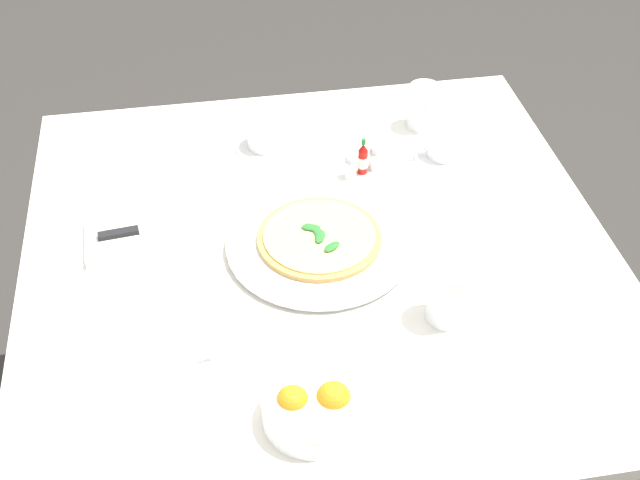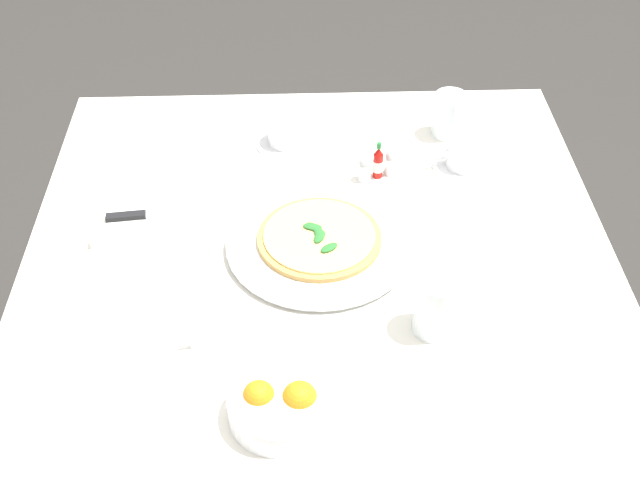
{
  "view_description": "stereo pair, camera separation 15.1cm",
  "coord_description": "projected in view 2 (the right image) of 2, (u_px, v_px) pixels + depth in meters",
  "views": [
    {
      "loc": [
        -0.19,
        -1.12,
        1.78
      ],
      "look_at": [
        0.0,
        -0.0,
        0.77
      ],
      "focal_mm": 45.98,
      "sensor_mm": 36.0,
      "label": 1
    },
    {
      "loc": [
        -0.04,
        -1.14,
        1.78
      ],
      "look_at": [
        0.0,
        -0.0,
        0.77
      ],
      "focal_mm": 45.98,
      "sensor_mm": 36.0,
      "label": 2
    }
  ],
  "objects": [
    {
      "name": "water_glass_far_right",
      "position": [
        449.0,
        117.0,
        1.78
      ],
      "size": [
        0.07,
        0.07,
        0.1
      ],
      "color": "white",
      "rests_on": "dining_table"
    },
    {
      "name": "citrus_bowl",
      "position": [
        279.0,
        405.0,
        1.22
      ],
      "size": [
        0.15,
        0.15,
        0.06
      ],
      "color": "white",
      "rests_on": "dining_table"
    },
    {
      "name": "pizza",
      "position": [
        321.0,
        239.0,
        1.51
      ],
      "size": [
        0.23,
        0.23,
        0.02
      ],
      "color": "tan",
      "rests_on": "pizza_plate"
    },
    {
      "name": "coffee_cup_right_edge",
      "position": [
        286.0,
        134.0,
        1.76
      ],
      "size": [
        0.13,
        0.13,
        0.06
      ],
      "color": "white",
      "rests_on": "dining_table"
    },
    {
      "name": "dining_table",
      "position": [
        319.0,
        298.0,
        1.62
      ],
      "size": [
        1.09,
        1.09,
        0.75
      ],
      "color": "white",
      "rests_on": "ground_plane"
    },
    {
      "name": "salt_shaker",
      "position": [
        391.0,
        163.0,
        1.69
      ],
      "size": [
        0.03,
        0.03,
        0.06
      ],
      "color": "white",
      "rests_on": "dining_table"
    },
    {
      "name": "pepper_shaker",
      "position": [
        365.0,
        170.0,
        1.67
      ],
      "size": [
        0.03,
        0.03,
        0.06
      ],
      "color": "white",
      "rests_on": "dining_table"
    },
    {
      "name": "ground_plane",
      "position": [
        320.0,
        474.0,
        2.03
      ],
      "size": [
        8.0,
        8.0,
        0.0
      ],
      "primitive_type": "plane",
      "color": "#33302D"
    },
    {
      "name": "dinner_knife",
      "position": [
        153.0,
        214.0,
        1.56
      ],
      "size": [
        0.2,
        0.04,
        0.01
      ],
      "rotation": [
        0.0,
        0.0,
        0.11
      ],
      "color": "silver",
      "rests_on": "napkin_folded"
    },
    {
      "name": "pizza_plate",
      "position": [
        321.0,
        244.0,
        1.52
      ],
      "size": [
        0.35,
        0.35,
        0.02
      ],
      "color": "white",
      "rests_on": "dining_table"
    },
    {
      "name": "menu_card",
      "position": [
        216.0,
        329.0,
        1.33
      ],
      "size": [
        0.09,
        0.03,
        0.06
      ],
      "rotation": [
        0.0,
        0.0,
        0.32
      ],
      "color": "white",
      "rests_on": "dining_table"
    },
    {
      "name": "water_glass_back_corner",
      "position": [
        436.0,
        308.0,
        1.34
      ],
      "size": [
        0.07,
        0.07,
        0.11
      ],
      "color": "white",
      "rests_on": "dining_table"
    },
    {
      "name": "hot_sauce_bottle",
      "position": [
        378.0,
        163.0,
        1.67
      ],
      "size": [
        0.02,
        0.02,
        0.08
      ],
      "color": "#B7140F",
      "rests_on": "dining_table"
    },
    {
      "name": "coffee_cup_center_back",
      "position": [
        464.0,
        157.0,
        1.7
      ],
      "size": [
        0.13,
        0.13,
        0.06
      ],
      "color": "white",
      "rests_on": "dining_table"
    },
    {
      "name": "napkin_folded",
      "position": [
        152.0,
        220.0,
        1.57
      ],
      "size": [
        0.23,
        0.14,
        0.02
      ],
      "rotation": [
        0.0,
        0.0,
        0.06
      ],
      "color": "white",
      "rests_on": "dining_table"
    }
  ]
}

